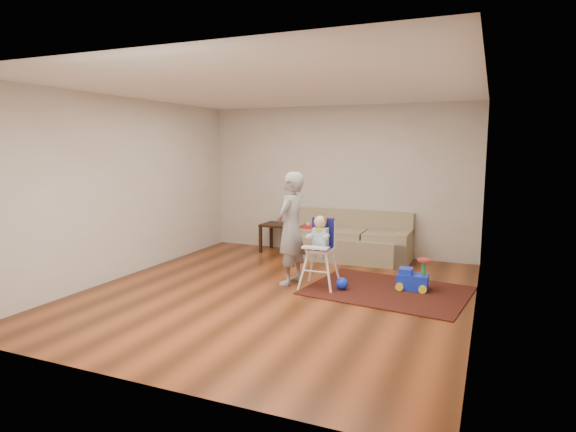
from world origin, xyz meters
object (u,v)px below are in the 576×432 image
at_px(side_table, 277,237).
at_px(toy_ball, 342,284).
at_px(ride_on_toy, 413,274).
at_px(adult, 291,228).
at_px(sofa, 349,236).
at_px(high_chair, 320,253).

height_order(side_table, toy_ball, side_table).
distance_m(ride_on_toy, adult, 1.81).
relative_size(sofa, ride_on_toy, 4.80).
relative_size(side_table, toy_ball, 3.16).
bearing_deg(toy_ball, side_table, 133.49).
relative_size(ride_on_toy, adult, 0.27).
bearing_deg(side_table, sofa, -4.59).
xyz_separation_m(sofa, high_chair, (0.11, -1.83, 0.08)).
bearing_deg(side_table, ride_on_toy, -29.73).
bearing_deg(ride_on_toy, toy_ball, -155.78).
bearing_deg(toy_ball, sofa, 103.48).
bearing_deg(high_chair, ride_on_toy, 15.04).
bearing_deg(adult, side_table, -144.08).
height_order(sofa, adult, adult).
xyz_separation_m(ride_on_toy, high_chair, (-1.23, -0.36, 0.26)).
distance_m(side_table, toy_ball, 2.73).
distance_m(toy_ball, adult, 1.06).
height_order(sofa, toy_ball, sofa).
bearing_deg(side_table, high_chair, -51.68).
relative_size(ride_on_toy, high_chair, 0.43).
relative_size(sofa, high_chair, 2.07).
height_order(ride_on_toy, high_chair, high_chair).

